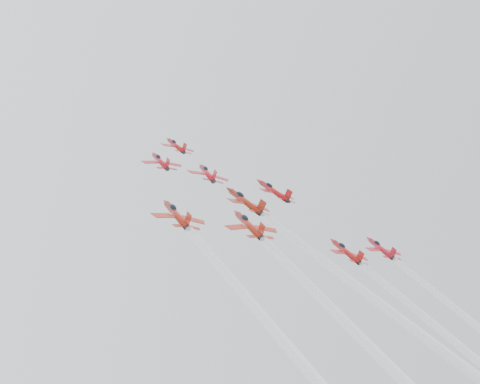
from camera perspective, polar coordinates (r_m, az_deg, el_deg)
jet_lead at (r=163.22m, az=-5.48°, el=3.98°), size 8.87×10.65×8.86m
jet_row2_left at (r=141.11m, az=-6.82°, el=2.64°), size 8.80×10.56×8.79m
jet_row2_center at (r=145.40m, az=-2.85°, el=1.64°), size 9.61×11.53×9.59m
jet_row2_right at (r=153.00m, az=2.88°, el=0.12°), size 10.03×12.03×10.01m
jet_center at (r=95.41m, az=13.56°, el=-12.02°), size 10.41×87.93×73.94m
jet_rear_farleft at (r=72.73m, az=6.96°, el=-15.84°), size 9.36×79.10×66.51m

